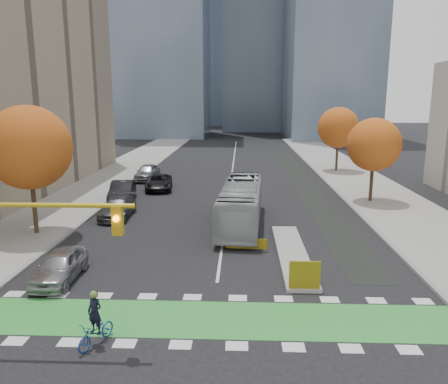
# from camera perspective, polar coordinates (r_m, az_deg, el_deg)

# --- Properties ---
(ground) EXTENTS (300.00, 300.00, 0.00)m
(ground) POSITION_cam_1_polar(r_m,az_deg,el_deg) (16.74, -1.92, -18.69)
(ground) COLOR black
(ground) RESTS_ON ground
(sidewalk_west) EXTENTS (7.00, 120.00, 0.15)m
(sidewalk_west) POSITION_cam_1_polar(r_m,az_deg,el_deg) (38.28, -20.20, -1.50)
(sidewalk_west) COLOR gray
(sidewalk_west) RESTS_ON ground
(sidewalk_east) EXTENTS (7.00, 120.00, 0.15)m
(sidewalk_east) POSITION_cam_1_polar(r_m,az_deg,el_deg) (37.49, 21.56, -1.88)
(sidewalk_east) COLOR gray
(sidewalk_east) RESTS_ON ground
(curb_west) EXTENTS (0.30, 120.00, 0.16)m
(curb_west) POSITION_cam_1_polar(r_m,az_deg,el_deg) (37.08, -15.19, -1.59)
(curb_west) COLOR gray
(curb_west) RESTS_ON ground
(curb_east) EXTENTS (0.30, 120.00, 0.16)m
(curb_east) POSITION_cam_1_polar(r_m,az_deg,el_deg) (36.48, 16.36, -1.88)
(curb_east) COLOR gray
(curb_east) RESTS_ON ground
(bike_crossing) EXTENTS (20.00, 3.00, 0.01)m
(bike_crossing) POSITION_cam_1_polar(r_m,az_deg,el_deg) (18.04, -1.56, -16.24)
(bike_crossing) COLOR green
(bike_crossing) RESTS_ON ground
(centre_line) EXTENTS (0.15, 70.00, 0.01)m
(centre_line) POSITION_cam_1_polar(r_m,az_deg,el_deg) (55.03, 1.13, 3.12)
(centre_line) COLOR silver
(centre_line) RESTS_ON ground
(bike_lane_paint) EXTENTS (2.50, 50.00, 0.01)m
(bike_lane_paint) POSITION_cam_1_polar(r_m,az_deg,el_deg) (45.61, 10.33, 1.06)
(bike_lane_paint) COLOR black
(bike_lane_paint) RESTS_ON ground
(median_island) EXTENTS (1.60, 10.00, 0.16)m
(median_island) POSITION_cam_1_polar(r_m,az_deg,el_deg) (25.01, 8.89, -7.91)
(median_island) COLOR gray
(median_island) RESTS_ON ground
(hazard_board) EXTENTS (1.40, 0.12, 1.30)m
(hazard_board) POSITION_cam_1_polar(r_m,az_deg,el_deg) (20.31, 10.49, -10.61)
(hazard_board) COLOR yellow
(hazard_board) RESTS_ON median_island
(tower_far) EXTENTS (26.00, 26.00, 80.00)m
(tower_far) POSITION_cam_1_polar(r_m,az_deg,el_deg) (157.60, 0.45, 23.58)
(tower_far) COLOR #47566B
(tower_far) RESTS_ON ground
(tree_west) EXTENTS (5.20, 5.20, 8.22)m
(tree_west) POSITION_cam_1_polar(r_m,az_deg,el_deg) (29.58, -24.12, 5.31)
(tree_west) COLOR #332114
(tree_west) RESTS_ON ground
(tree_east_near) EXTENTS (4.40, 4.40, 7.08)m
(tree_east_near) POSITION_cam_1_polar(r_m,az_deg,el_deg) (38.12, 19.00, 5.85)
(tree_east_near) COLOR #332114
(tree_east_near) RESTS_ON ground
(tree_east_far) EXTENTS (4.80, 4.80, 7.65)m
(tree_east_far) POSITION_cam_1_polar(r_m,az_deg,el_deg) (53.67, 14.71, 8.13)
(tree_east_far) COLOR #332114
(tree_east_far) RESTS_ON ground
(cyclist) EXTENTS (1.27, 1.88, 2.05)m
(cyclist) POSITION_cam_1_polar(r_m,az_deg,el_deg) (16.72, -16.39, -16.56)
(cyclist) COLOR navy
(cyclist) RESTS_ON ground
(bus) EXTENTS (3.23, 11.03, 3.03)m
(bus) POSITION_cam_1_polar(r_m,az_deg,el_deg) (29.91, 2.23, -1.56)
(bus) COLOR #A7ADAF
(bus) RESTS_ON ground
(parked_car_a) EXTENTS (1.82, 4.30, 1.45)m
(parked_car_a) POSITION_cam_1_polar(r_m,az_deg,el_deg) (22.60, -20.67, -9.03)
(parked_car_a) COLOR #949398
(parked_car_a) RESTS_ON ground
(parked_car_b) EXTENTS (2.49, 5.40, 1.72)m
(parked_car_b) POSITION_cam_1_polar(r_m,az_deg,el_deg) (38.02, -13.16, 0.06)
(parked_car_b) COLOR black
(parked_car_b) RESTS_ON ground
(parked_car_c) EXTENTS (2.14, 5.01, 1.44)m
(parked_car_c) POSITION_cam_1_polar(r_m,az_deg,el_deg) (33.09, -13.74, -1.99)
(parked_car_c) COLOR #494A4E
(parked_car_c) RESTS_ON ground
(parked_car_d) EXTENTS (3.07, 5.49, 1.45)m
(parked_car_d) POSITION_cam_1_polar(r_m,az_deg,el_deg) (42.32, -8.50, 1.27)
(parked_car_d) COLOR black
(parked_car_d) RESTS_ON ground
(parked_car_e) EXTENTS (2.22, 5.10, 1.71)m
(parked_car_e) POSITION_cam_1_polar(r_m,az_deg,el_deg) (47.56, -10.00, 2.56)
(parked_car_e) COLOR gray
(parked_car_e) RESTS_ON ground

